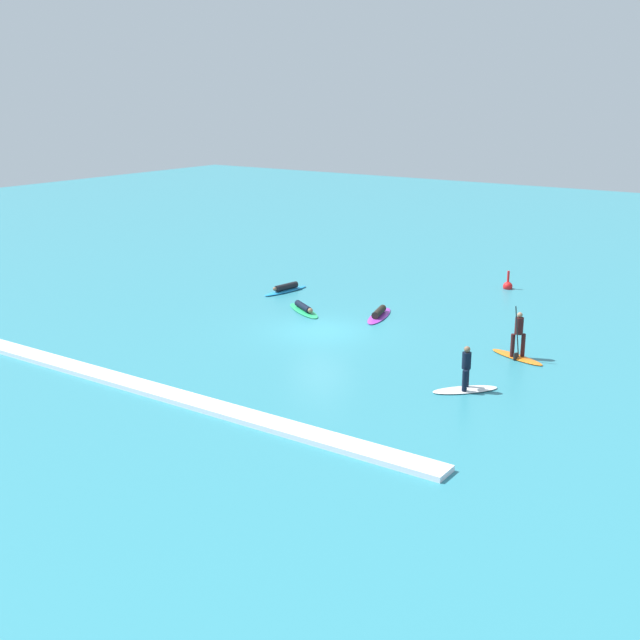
# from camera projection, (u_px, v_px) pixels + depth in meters

# --- Properties ---
(ground_plane) EXTENTS (120.00, 120.00, 0.00)m
(ground_plane) POSITION_uv_depth(u_px,v_px,m) (320.00, 331.00, 35.68)
(ground_plane) COLOR teal
(ground_plane) RESTS_ON ground
(surfer_on_green_board) EXTENTS (2.96, 2.25, 0.38)m
(surfer_on_green_board) POSITION_uv_depth(u_px,v_px,m) (304.00, 309.00, 38.78)
(surfer_on_green_board) COLOR #23B266
(surfer_on_green_board) RESTS_ON ground_plane
(surfer_on_blue_board) EXTENTS (1.04, 3.05, 0.43)m
(surfer_on_blue_board) POSITION_uv_depth(u_px,v_px,m) (286.00, 289.00, 42.61)
(surfer_on_blue_board) COLOR #1E8CD1
(surfer_on_blue_board) RESTS_ON ground_plane
(surfer_on_white_board) EXTENTS (2.17, 2.26, 1.64)m
(surfer_on_white_board) POSITION_uv_depth(u_px,v_px,m) (466.00, 379.00, 28.45)
(surfer_on_white_board) COLOR white
(surfer_on_white_board) RESTS_ON ground_plane
(surfer_on_purple_board) EXTENTS (1.57, 3.17, 0.41)m
(surfer_on_purple_board) POSITION_uv_depth(u_px,v_px,m) (379.00, 314.00, 37.92)
(surfer_on_purple_board) COLOR purple
(surfer_on_purple_board) RESTS_ON ground_plane
(surfer_on_orange_board) EXTENTS (2.58, 1.44, 2.24)m
(surfer_on_orange_board) POSITION_uv_depth(u_px,v_px,m) (518.00, 344.00, 31.91)
(surfer_on_orange_board) COLOR orange
(surfer_on_orange_board) RESTS_ON ground_plane
(marker_buoy) EXTENTS (0.51, 0.51, 1.10)m
(marker_buoy) POSITION_uv_depth(u_px,v_px,m) (508.00, 286.00, 43.24)
(marker_buoy) COLOR red
(marker_buoy) RESTS_ON ground_plane
(wave_crest) EXTENTS (21.74, 0.90, 0.18)m
(wave_crest) POSITION_uv_depth(u_px,v_px,m) (163.00, 393.00, 28.10)
(wave_crest) COLOR white
(wave_crest) RESTS_ON ground_plane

